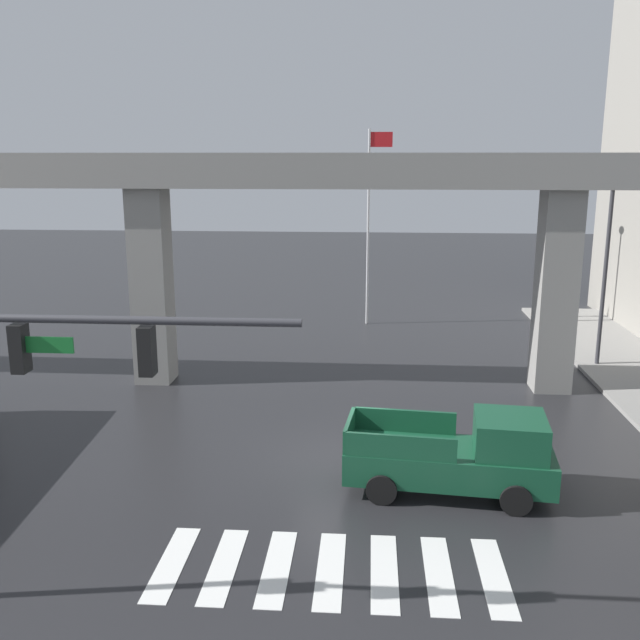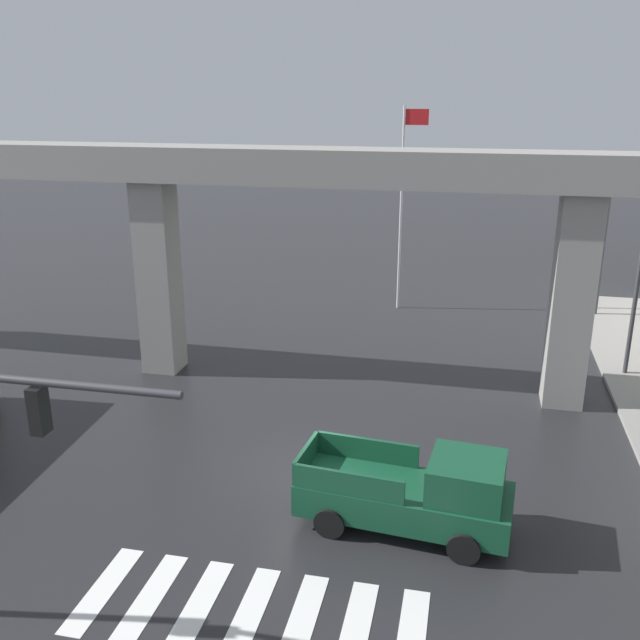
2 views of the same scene
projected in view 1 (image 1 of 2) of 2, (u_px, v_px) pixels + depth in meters
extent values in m
plane|color=#232326|center=(342.00, 457.00, 19.78)|extent=(120.00, 120.00, 0.00)
cube|color=silver|center=(172.00, 563.00, 14.62)|extent=(0.55, 2.80, 0.01)
cube|color=silver|center=(224.00, 565.00, 14.55)|extent=(0.55, 2.80, 0.01)
cube|color=silver|center=(277.00, 567.00, 14.47)|extent=(0.55, 2.80, 0.01)
cube|color=silver|center=(330.00, 570.00, 14.39)|extent=(0.55, 2.80, 0.01)
cube|color=silver|center=(384.00, 572.00, 14.32)|extent=(0.55, 2.80, 0.01)
cube|color=silver|center=(439.00, 574.00, 14.24)|extent=(0.55, 2.80, 0.01)
cube|color=silver|center=(494.00, 576.00, 14.17)|extent=(0.55, 2.80, 0.01)
cube|color=gray|center=(351.00, 171.00, 24.34)|extent=(51.75, 1.89, 1.20)
cube|color=gray|center=(152.00, 287.00, 25.80)|extent=(1.30, 1.30, 7.16)
cube|color=gray|center=(556.00, 292.00, 24.79)|extent=(1.30, 1.30, 7.16)
cube|color=#14472D|center=(448.00, 463.00, 17.59)|extent=(5.26, 2.40, 0.80)
cube|color=#14472D|center=(510.00, 435.00, 17.16)|extent=(1.87, 1.91, 0.90)
cube|color=#3F5160|center=(530.00, 436.00, 17.08)|extent=(0.27, 1.67, 0.77)
cube|color=#14472D|center=(405.00, 421.00, 18.46)|extent=(2.65, 0.37, 0.60)
cube|color=#14472D|center=(401.00, 447.00, 16.78)|extent=(2.65, 0.37, 0.60)
cube|color=#14472D|center=(349.00, 430.00, 17.85)|extent=(0.27, 1.75, 0.60)
cylinder|color=black|center=(509.00, 467.00, 18.28)|extent=(0.78, 0.35, 0.76)
cylinder|color=black|center=(516.00, 499.00, 16.55)|extent=(0.78, 0.35, 0.76)
cylinder|color=black|center=(387.00, 458.00, 18.81)|extent=(0.78, 0.35, 0.76)
cylinder|color=black|center=(382.00, 489.00, 17.08)|extent=(0.78, 0.35, 0.76)
cylinder|color=#38383D|center=(46.00, 319.00, 11.76)|extent=(8.60, 0.14, 0.14)
cube|color=black|center=(20.00, 348.00, 11.91)|extent=(0.24, 0.32, 0.84)
sphere|color=green|center=(21.00, 363.00, 11.97)|extent=(0.17, 0.17, 0.17)
cube|color=black|center=(147.00, 351.00, 11.76)|extent=(0.24, 0.32, 0.84)
sphere|color=green|center=(148.00, 366.00, 11.81)|extent=(0.17, 0.17, 0.17)
cube|color=#19722D|center=(42.00, 345.00, 11.87)|extent=(1.10, 0.04, 0.28)
cylinder|color=#38383D|center=(604.00, 281.00, 27.45)|extent=(0.16, 0.16, 7.00)
ellipsoid|color=beige|center=(613.00, 187.00, 26.63)|extent=(0.44, 0.70, 0.24)
cylinder|color=#38383D|center=(556.00, 255.00, 34.66)|extent=(0.16, 0.16, 7.00)
ellipsoid|color=beige|center=(562.00, 180.00, 33.84)|extent=(0.44, 0.70, 0.24)
cylinder|color=silver|center=(368.00, 229.00, 34.49)|extent=(0.12, 0.12, 9.52)
cube|color=red|center=(381.00, 139.00, 33.49)|extent=(1.10, 0.04, 0.70)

